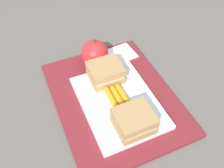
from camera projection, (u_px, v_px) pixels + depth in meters
The scene contains 8 objects.
ground_plane at pixel (114, 99), 0.62m from camera, with size 2.40×2.40×0.00m, color #56514C.
lunchbag_mat at pixel (114, 97), 0.61m from camera, with size 0.36×0.28×0.01m, color maroon.
food_tray at pixel (118, 102), 0.59m from camera, with size 0.23×0.17×0.01m, color white.
sandwich_half_left at pixel (134, 121), 0.52m from camera, with size 0.07×0.08×0.04m.
sandwich_half_right at pixel (105, 72), 0.62m from camera, with size 0.07×0.08×0.04m.
carrot_sticks_bundle at pixel (118, 98), 0.58m from camera, with size 0.08×0.04×0.02m.
apple at pixel (96, 53), 0.66m from camera, with size 0.07×0.07×0.09m.
paper_napkin at pixel (122, 53), 0.71m from camera, with size 0.07×0.07×0.00m, color white.
Camera 1 is at (-0.35, 0.16, 0.48)m, focal length 39.69 mm.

